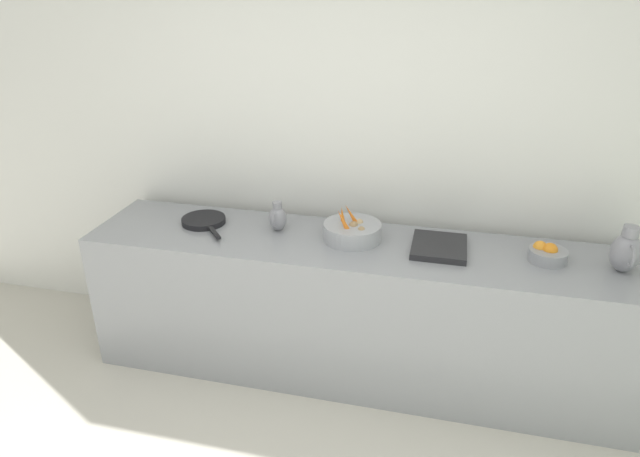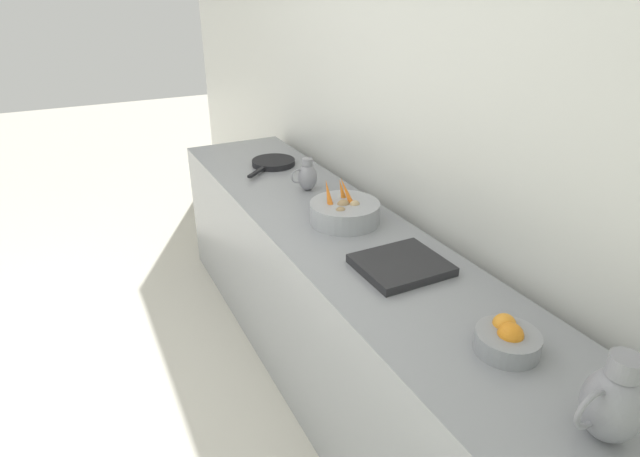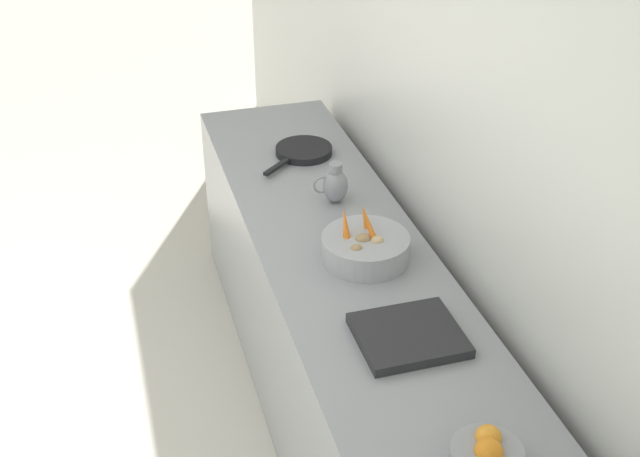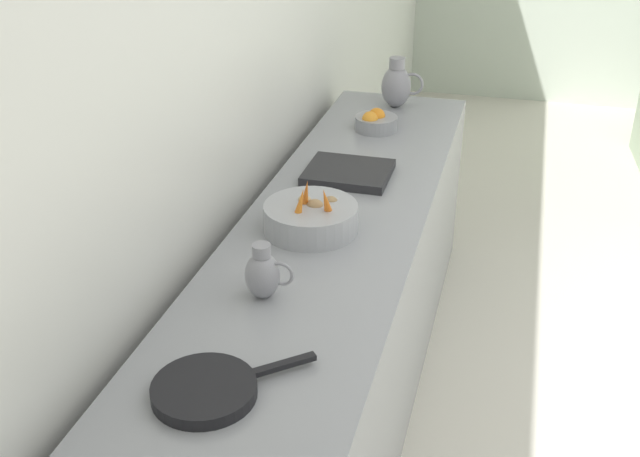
% 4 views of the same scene
% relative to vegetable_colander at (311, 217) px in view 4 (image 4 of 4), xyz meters
% --- Properties ---
extents(tile_wall_left, '(0.10, 8.30, 3.00)m').
position_rel_vegetable_colander_xyz_m(tile_wall_left, '(-0.38, 0.54, 0.57)').
color(tile_wall_left, silver).
rests_on(tile_wall_left, ground_plane).
extents(prep_counter, '(0.66, 3.16, 0.88)m').
position_rel_vegetable_colander_xyz_m(prep_counter, '(0.06, 0.04, -0.49)').
color(prep_counter, gray).
rests_on(prep_counter, ground_plane).
extents(vegetable_colander, '(0.33, 0.33, 0.22)m').
position_rel_vegetable_colander_xyz_m(vegetable_colander, '(0.00, 0.00, 0.00)').
color(vegetable_colander, '#9EA0A5').
rests_on(vegetable_colander, prep_counter).
extents(orange_bowl, '(0.20, 0.20, 0.10)m').
position_rel_vegetable_colander_xyz_m(orange_bowl, '(0.01, 1.06, -0.01)').
color(orange_bowl, gray).
rests_on(orange_bowl, prep_counter).
extents(metal_pitcher_tall, '(0.21, 0.15, 0.25)m').
position_rel_vegetable_colander_xyz_m(metal_pitcher_tall, '(0.05, 1.43, 0.06)').
color(metal_pitcher_tall, gray).
rests_on(metal_pitcher_tall, prep_counter).
extents(metal_pitcher_short, '(0.15, 0.11, 0.18)m').
position_rel_vegetable_colander_xyz_m(metal_pitcher_short, '(-0.02, -0.46, 0.03)').
color(metal_pitcher_short, gray).
rests_on(metal_pitcher_short, prep_counter).
extents(counter_sink_basin, '(0.34, 0.30, 0.04)m').
position_rel_vegetable_colander_xyz_m(counter_sink_basin, '(0.02, 0.50, -0.03)').
color(counter_sink_basin, '#232326').
rests_on(counter_sink_basin, prep_counter).
extents(skillet_on_counter, '(0.38, 0.35, 0.03)m').
position_rel_vegetable_colander_xyz_m(skillet_on_counter, '(-0.01, -0.93, -0.03)').
color(skillet_on_counter, black).
rests_on(skillet_on_counter, prep_counter).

